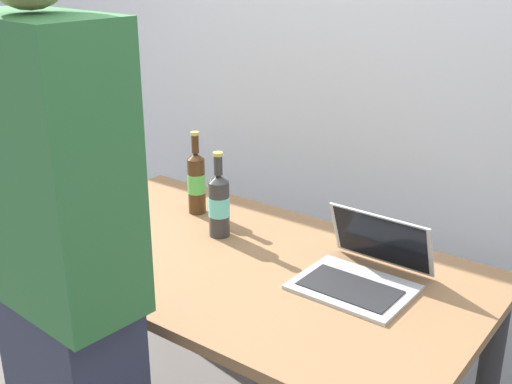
{
  "coord_description": "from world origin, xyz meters",
  "views": [
    {
      "loc": [
        1.16,
        -1.47,
        1.69
      ],
      "look_at": [
        0.07,
        0.0,
        0.99
      ],
      "focal_mm": 44.86,
      "sensor_mm": 36.0,
      "label": 1
    }
  ],
  "objects_px": {
    "beer_bottle_amber": "(219,204)",
    "beer_bottle_brown": "(196,181)",
    "person_figure": "(65,289)",
    "laptop": "(363,270)"
  },
  "relations": [
    {
      "from": "beer_bottle_brown",
      "to": "person_figure",
      "type": "relative_size",
      "value": 0.18
    },
    {
      "from": "laptop",
      "to": "beer_bottle_brown",
      "type": "bearing_deg",
      "value": 171.43
    },
    {
      "from": "laptop",
      "to": "beer_bottle_brown",
      "type": "distance_m",
      "value": 0.78
    },
    {
      "from": "beer_bottle_brown",
      "to": "person_figure",
      "type": "bearing_deg",
      "value": -68.58
    },
    {
      "from": "beer_bottle_amber",
      "to": "person_figure",
      "type": "distance_m",
      "value": 0.76
    },
    {
      "from": "beer_bottle_amber",
      "to": "laptop",
      "type": "bearing_deg",
      "value": -0.56
    },
    {
      "from": "beer_bottle_amber",
      "to": "person_figure",
      "type": "xyz_separation_m",
      "value": [
        0.13,
        -0.75,
        0.05
      ]
    },
    {
      "from": "laptop",
      "to": "beer_bottle_brown",
      "type": "height_order",
      "value": "beer_bottle_brown"
    },
    {
      "from": "beer_bottle_amber",
      "to": "beer_bottle_brown",
      "type": "bearing_deg",
      "value": 151.44
    },
    {
      "from": "person_figure",
      "to": "beer_bottle_amber",
      "type": "bearing_deg",
      "value": 100.18
    }
  ]
}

